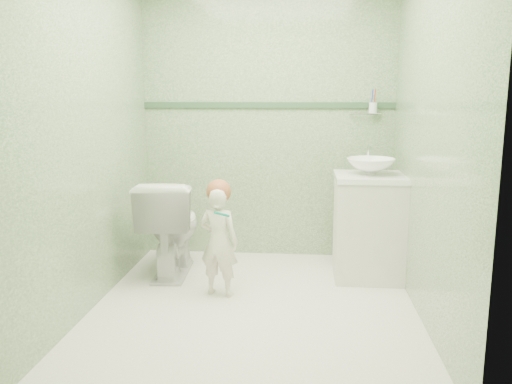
# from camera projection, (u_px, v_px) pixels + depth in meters

# --- Properties ---
(ground) EXTENTS (2.50, 2.50, 0.00)m
(ground) POSITION_uv_depth(u_px,v_px,m) (254.00, 307.00, 3.59)
(ground) COLOR beige
(ground) RESTS_ON ground
(room_shell) EXTENTS (2.50, 2.54, 2.40)m
(room_shell) POSITION_uv_depth(u_px,v_px,m) (254.00, 132.00, 3.37)
(room_shell) COLOR #6B8B63
(room_shell) RESTS_ON ground
(trim_stripe) EXTENTS (2.20, 0.02, 0.05)m
(trim_stripe) POSITION_uv_depth(u_px,v_px,m) (268.00, 105.00, 4.56)
(trim_stripe) COLOR #315236
(trim_stripe) RESTS_ON room_shell
(vanity) EXTENTS (0.52, 0.50, 0.80)m
(vanity) POSITION_uv_depth(u_px,v_px,m) (368.00, 228.00, 4.13)
(vanity) COLOR beige
(vanity) RESTS_ON ground
(counter) EXTENTS (0.54, 0.52, 0.04)m
(counter) POSITION_uv_depth(u_px,v_px,m) (370.00, 177.00, 4.05)
(counter) COLOR white
(counter) RESTS_ON vanity
(basin) EXTENTS (0.37, 0.37, 0.13)m
(basin) POSITION_uv_depth(u_px,v_px,m) (371.00, 166.00, 4.04)
(basin) COLOR white
(basin) RESTS_ON counter
(faucet) EXTENTS (0.03, 0.13, 0.18)m
(faucet) POSITION_uv_depth(u_px,v_px,m) (368.00, 153.00, 4.20)
(faucet) COLOR silver
(faucet) RESTS_ON counter
(cup_holder) EXTENTS (0.26, 0.07, 0.21)m
(cup_holder) POSITION_uv_depth(u_px,v_px,m) (372.00, 108.00, 4.42)
(cup_holder) COLOR silver
(cup_holder) RESTS_ON room_shell
(toilet) EXTENTS (0.48, 0.79, 0.78)m
(toilet) POSITION_uv_depth(u_px,v_px,m) (171.00, 226.00, 4.22)
(toilet) COLOR white
(toilet) RESTS_ON ground
(toddler) EXTENTS (0.33, 0.25, 0.80)m
(toddler) POSITION_uv_depth(u_px,v_px,m) (219.00, 242.00, 3.75)
(toddler) COLOR beige
(toddler) RESTS_ON ground
(hair_cap) EXTENTS (0.18, 0.18, 0.18)m
(hair_cap) POSITION_uv_depth(u_px,v_px,m) (219.00, 192.00, 3.71)
(hair_cap) COLOR #A05532
(hair_cap) RESTS_ON toddler
(teal_toothbrush) EXTENTS (0.11, 0.14, 0.08)m
(teal_toothbrush) POSITION_uv_depth(u_px,v_px,m) (221.00, 213.00, 3.57)
(teal_toothbrush) COLOR #068573
(teal_toothbrush) RESTS_ON toddler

